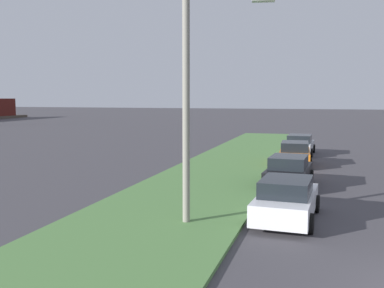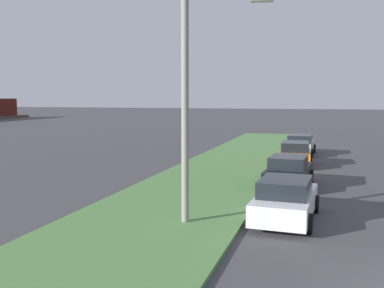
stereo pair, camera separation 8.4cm
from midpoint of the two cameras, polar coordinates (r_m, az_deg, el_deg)
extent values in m
cube|color=#517F42|center=(20.96, 1.19, -5.34)|extent=(60.00, 6.00, 0.12)
cube|color=silver|center=(15.65, 11.94, -7.50)|extent=(4.39, 2.04, 0.70)
cube|color=black|center=(15.32, 11.89, -5.40)|extent=(2.29, 1.72, 0.55)
cylinder|color=black|center=(17.14, 9.53, -7.12)|extent=(0.65, 0.26, 0.64)
cylinder|color=black|center=(16.93, 15.59, -7.43)|extent=(0.65, 0.26, 0.64)
cylinder|color=black|center=(14.57, 7.63, -9.46)|extent=(0.65, 0.26, 0.64)
cylinder|color=black|center=(14.32, 14.79, -9.88)|extent=(0.65, 0.26, 0.64)
cube|color=black|center=(21.40, 12.27, -3.85)|extent=(4.40, 2.05, 0.70)
cube|color=black|center=(21.11, 12.23, -2.26)|extent=(2.29, 1.73, 0.55)
cylinder|color=black|center=(22.89, 10.46, -3.80)|extent=(0.65, 0.26, 0.64)
cylinder|color=black|center=(22.68, 14.97, -4.00)|extent=(0.65, 0.26, 0.64)
cylinder|color=black|center=(20.27, 9.21, -5.06)|extent=(0.65, 0.26, 0.64)
cylinder|color=black|center=(20.03, 14.30, -5.30)|extent=(0.65, 0.26, 0.64)
cube|color=orange|center=(28.10, 13.01, -1.51)|extent=(4.38, 1.99, 0.70)
cube|color=black|center=(27.83, 13.04, -0.29)|extent=(2.27, 1.70, 0.55)
cylinder|color=black|center=(29.50, 11.30, -1.61)|extent=(0.65, 0.25, 0.64)
cylinder|color=black|center=(29.47, 14.80, -1.70)|extent=(0.65, 0.25, 0.64)
cylinder|color=black|center=(26.82, 11.03, -2.37)|extent=(0.65, 0.25, 0.64)
cylinder|color=black|center=(26.80, 14.88, -2.47)|extent=(0.65, 0.25, 0.64)
cube|color=#B2B5BA|center=(33.37, 13.65, -0.35)|extent=(4.37, 1.99, 0.70)
cube|color=black|center=(33.11, 13.64, 0.69)|extent=(2.27, 1.69, 0.55)
cylinder|color=black|center=(34.83, 12.37, -0.47)|extent=(0.65, 0.25, 0.64)
cylinder|color=black|center=(34.67, 15.33, -0.57)|extent=(0.65, 0.25, 0.64)
cylinder|color=black|center=(32.16, 11.81, -0.99)|extent=(0.65, 0.25, 0.64)
cylinder|color=black|center=(31.99, 15.01, -1.11)|extent=(0.65, 0.25, 0.64)
cylinder|color=gray|center=(14.24, -0.93, 4.23)|extent=(0.24, 0.24, 7.50)
camera|label=1|loc=(0.04, -90.10, -0.01)|focal=41.37mm
camera|label=2|loc=(0.04, 89.90, 0.01)|focal=41.37mm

